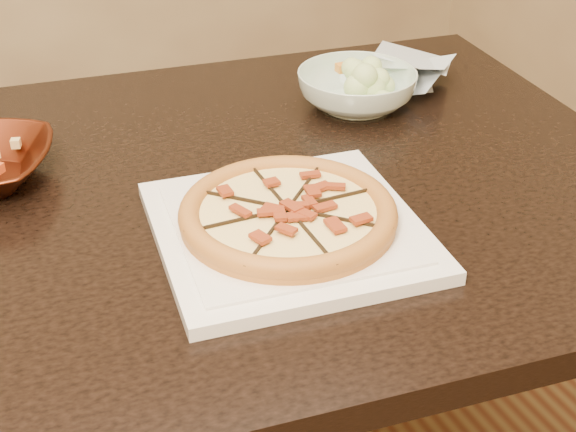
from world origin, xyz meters
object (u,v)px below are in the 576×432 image
salad_bowl (357,90)px  dining_table (161,253)px  pizza (288,213)px  plate (288,229)px

salad_bowl → dining_table: bearing=-160.5°
dining_table → salad_bowl: 0.43m
dining_table → salad_bowl: (0.39, 0.14, 0.13)m
dining_table → pizza: pizza is taller
dining_table → plate: (0.12, -0.17, 0.11)m
plate → salad_bowl: size_ratio=1.81×
plate → salad_bowl: salad_bowl is taller
dining_table → pizza: 0.25m
plate → salad_bowl: (0.27, 0.31, 0.02)m
plate → pizza: (-0.00, 0.00, 0.02)m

